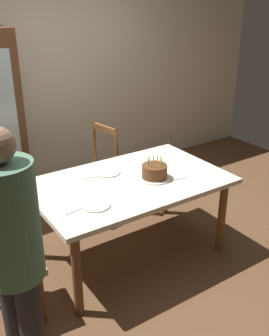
# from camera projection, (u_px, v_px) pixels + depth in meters

# --- Properties ---
(ground) EXTENTS (6.40, 6.40, 0.00)m
(ground) POSITION_uv_depth(u_px,v_px,m) (130.00, 253.00, 3.60)
(ground) COLOR brown
(back_wall) EXTENTS (6.40, 0.10, 2.60)m
(back_wall) POSITION_uv_depth(u_px,v_px,m) (41.00, 79.00, 4.48)
(back_wall) COLOR beige
(back_wall) RESTS_ON ground
(dining_table) EXTENTS (1.63, 1.02, 0.75)m
(dining_table) POSITION_uv_depth(u_px,v_px,m) (130.00, 189.00, 3.33)
(dining_table) COLOR beige
(dining_table) RESTS_ON ground
(birthday_cake) EXTENTS (0.28, 0.28, 0.19)m
(birthday_cake) POSITION_uv_depth(u_px,v_px,m) (154.00, 172.00, 3.31)
(birthday_cake) COLOR silver
(birthday_cake) RESTS_ON dining_table
(plate_near_celebrant) EXTENTS (0.22, 0.22, 0.01)m
(plate_near_celebrant) POSITION_uv_depth(u_px,v_px,m) (96.00, 205.00, 2.89)
(plate_near_celebrant) COLOR silver
(plate_near_celebrant) RESTS_ON dining_table
(plate_far_side) EXTENTS (0.22, 0.22, 0.01)m
(plate_far_side) POSITION_uv_depth(u_px,v_px,m) (107.00, 172.00, 3.43)
(plate_far_side) COLOR silver
(plate_far_side) RESTS_ON dining_table
(fork_near_celebrant) EXTENTS (0.18, 0.05, 0.01)m
(fork_near_celebrant) POSITION_uv_depth(u_px,v_px,m) (75.00, 211.00, 2.83)
(fork_near_celebrant) COLOR silver
(fork_near_celebrant) RESTS_ON dining_table
(fork_far_side) EXTENTS (0.18, 0.05, 0.01)m
(fork_far_side) POSITION_uv_depth(u_px,v_px,m) (92.00, 177.00, 3.34)
(fork_far_side) COLOR silver
(fork_far_side) RESTS_ON dining_table
(fork_near_guest) EXTENTS (0.18, 0.05, 0.01)m
(fork_near_guest) POSITION_uv_depth(u_px,v_px,m) (176.00, 180.00, 3.30)
(fork_near_guest) COLOR silver
(fork_near_guest) RESTS_ON dining_table
(chair_spindle_back) EXTENTS (0.51, 0.51, 0.95)m
(chair_spindle_back) POSITION_uv_depth(u_px,v_px,m) (94.00, 174.00, 4.10)
(chair_spindle_back) COLOR beige
(chair_spindle_back) RESTS_ON ground
(person_celebrant) EXTENTS (0.32, 0.32, 1.63)m
(person_celebrant) POSITION_uv_depth(u_px,v_px,m) (13.00, 253.00, 2.06)
(person_celebrant) COLOR #262328
(person_celebrant) RESTS_ON ground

